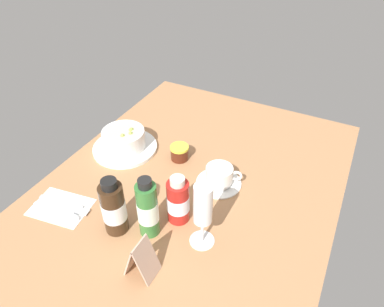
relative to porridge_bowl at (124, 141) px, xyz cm
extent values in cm
cube|color=#A8754C|center=(4.65, 28.16, -5.06)|extent=(110.00, 84.00, 3.00)
cylinder|color=white|center=(0.00, -0.01, -2.96)|extent=(21.72, 21.72, 1.20)
cylinder|color=white|center=(0.00, -0.01, 0.74)|extent=(14.18, 14.18, 6.19)
cylinder|color=beige|center=(0.00, -0.01, 3.03)|extent=(12.20, 12.20, 1.60)
sphere|color=#94AB4B|center=(-0.09, 3.05, 3.93)|extent=(1.27, 1.27, 1.27)
sphere|color=#94AB4B|center=(2.17, 1.45, 3.93)|extent=(1.33, 1.33, 1.33)
sphere|color=#94AB4B|center=(-1.63, 1.92, 3.93)|extent=(1.15, 1.15, 1.15)
sphere|color=#94AB4B|center=(-2.16, 1.99, 3.93)|extent=(1.25, 1.25, 1.25)
cube|color=white|center=(30.49, -0.35, -3.41)|extent=(13.78, 17.53, 0.30)
cube|color=silver|center=(29.29, -1.35, -3.01)|extent=(3.11, 14.03, 0.50)
cube|color=silver|center=(29.29, 6.45, -3.01)|extent=(2.67, 3.87, 0.40)
cube|color=silver|center=(32.09, -1.35, -3.01)|extent=(2.77, 13.01, 0.50)
ellipsoid|color=silver|center=(32.09, 5.65, -2.96)|extent=(2.40, 4.00, 0.60)
cylinder|color=white|center=(1.32, 35.37, -3.11)|extent=(13.76, 13.76, 0.90)
cylinder|color=white|center=(1.32, 35.37, -0.04)|extent=(8.17, 8.17, 5.22)
cylinder|color=#351A11|center=(1.32, 35.37, 2.07)|extent=(6.95, 6.95, 1.00)
torus|color=white|center=(-0.27, 40.20, 0.22)|extent=(1.88, 3.67, 3.60)
cylinder|color=white|center=(22.94, 40.12, -3.36)|extent=(6.44, 6.44, 0.40)
cylinder|color=white|center=(22.94, 40.12, 0.62)|extent=(0.80, 0.80, 7.55)
cylinder|color=white|center=(22.94, 40.12, 9.91)|extent=(4.62, 4.62, 11.01)
cylinder|color=#E7EEB3|center=(22.94, 40.12, 8.25)|extent=(3.78, 3.78, 6.61)
cylinder|color=#4F1F11|center=(-3.91, 19.06, -1.47)|extent=(5.79, 5.79, 4.17)
cylinder|color=yellow|center=(-3.91, 19.06, 1.01)|extent=(6.08, 6.08, 0.80)
cylinder|color=#337233|center=(26.20, 26.52, 4.44)|extent=(5.28, 5.28, 16.00)
cylinder|color=silver|center=(26.20, 26.52, 4.12)|extent=(5.38, 5.38, 6.08)
cylinder|color=black|center=(26.20, 26.52, 13.51)|extent=(3.43, 3.43, 2.12)
cylinder|color=#B21E19|center=(18.83, 31.08, 2.73)|extent=(5.93, 5.93, 12.57)
cylinder|color=silver|center=(18.83, 31.08, 2.48)|extent=(6.05, 6.05, 4.78)
cylinder|color=silver|center=(18.83, 31.08, 10.00)|extent=(3.86, 3.86, 1.96)
cylinder|color=#382314|center=(29.32, 18.35, 3.86)|extent=(6.07, 6.07, 14.84)
cylinder|color=silver|center=(29.32, 18.35, 3.57)|extent=(6.19, 6.19, 5.64)
cylinder|color=black|center=(29.32, 18.35, 12.38)|extent=(3.95, 3.95, 2.19)
cube|color=tan|center=(37.19, 33.07, 1.65)|extent=(5.88, 3.67, 10.54)
cube|color=tan|center=(37.19, 29.78, 1.65)|extent=(5.88, 3.67, 10.54)
camera|label=1|loc=(74.74, 63.53, 69.63)|focal=32.86mm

